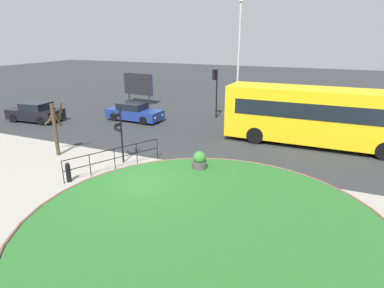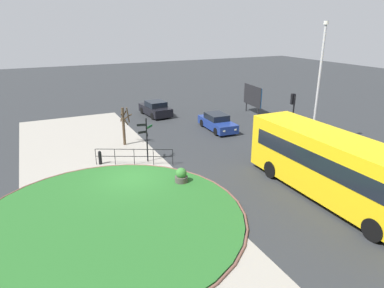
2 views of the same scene
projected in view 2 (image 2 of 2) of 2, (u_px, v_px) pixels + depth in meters
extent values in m
plane|color=#282B2D|center=(133.00, 179.00, 20.03)|extent=(120.00, 120.00, 0.00)
cube|color=gray|center=(105.00, 184.00, 19.37)|extent=(32.00, 8.73, 0.02)
cylinder|color=#235B23|center=(110.00, 218.00, 15.87)|extent=(12.40, 12.40, 0.10)
torus|color=brown|center=(110.00, 218.00, 15.87)|extent=(12.71, 12.71, 0.11)
cylinder|color=black|center=(147.00, 141.00, 22.05)|extent=(0.09, 0.09, 2.85)
sphere|color=black|center=(146.00, 119.00, 21.56)|extent=(0.10, 0.10, 0.10)
cube|color=black|center=(141.00, 125.00, 21.63)|extent=(0.17, 0.54, 0.15)
cube|color=#195128|center=(149.00, 127.00, 22.09)|extent=(0.46, 0.53, 0.15)
cube|color=black|center=(142.00, 132.00, 21.71)|extent=(0.07, 0.51, 0.15)
cube|color=black|center=(147.00, 136.00, 22.31)|extent=(0.60, 0.29, 0.15)
cylinder|color=black|center=(100.00, 159.00, 21.95)|extent=(0.21, 0.21, 0.78)
sphere|color=black|center=(100.00, 152.00, 21.80)|extent=(0.20, 0.20, 0.20)
cube|color=black|center=(134.00, 149.00, 21.61)|extent=(2.21, 4.40, 0.03)
cube|color=black|center=(134.00, 156.00, 21.77)|extent=(2.21, 4.40, 0.03)
cylinder|color=black|center=(173.00, 157.00, 21.75)|extent=(0.04, 0.04, 1.07)
cylinder|color=black|center=(153.00, 157.00, 21.77)|extent=(0.04, 0.04, 1.07)
cylinder|color=black|center=(134.00, 157.00, 21.79)|extent=(0.04, 0.04, 1.07)
cylinder|color=black|center=(115.00, 157.00, 21.81)|extent=(0.04, 0.04, 1.07)
cylinder|color=black|center=(96.00, 157.00, 21.84)|extent=(0.04, 0.04, 1.07)
cube|color=yellow|center=(335.00, 167.00, 17.16)|extent=(10.69, 2.59, 3.05)
cube|color=black|center=(316.00, 163.00, 16.51)|extent=(9.40, 0.07, 0.88)
cube|color=black|center=(354.00, 155.00, 17.53)|extent=(9.40, 0.07, 0.88)
cube|color=black|center=(269.00, 134.00, 21.68)|extent=(0.03, 2.08, 1.10)
cube|color=black|center=(270.00, 116.00, 21.30)|extent=(0.03, 1.39, 0.28)
cylinder|color=black|center=(271.00, 169.00, 20.05)|extent=(1.00, 0.30, 1.00)
cylinder|color=black|center=(302.00, 163.00, 20.98)|extent=(1.00, 0.30, 1.00)
cylinder|color=black|center=(374.00, 230.00, 14.21)|extent=(1.00, 0.30, 1.00)
cube|color=navy|center=(217.00, 124.00, 29.05)|extent=(4.39, 1.89, 0.68)
cube|color=black|center=(217.00, 117.00, 29.00)|extent=(2.06, 1.58, 0.50)
cube|color=#EAEACC|center=(235.00, 130.00, 27.34)|extent=(0.03, 0.20, 0.12)
cube|color=#EAEACC|center=(224.00, 131.00, 26.96)|extent=(0.03, 0.20, 0.12)
cylinder|color=black|center=(233.00, 129.00, 28.24)|extent=(0.65, 0.25, 0.64)
cylinder|color=black|center=(216.00, 131.00, 27.67)|extent=(0.65, 0.25, 0.64)
cylinder|color=black|center=(218.00, 121.00, 30.57)|extent=(0.65, 0.25, 0.64)
cylinder|color=black|center=(202.00, 123.00, 30.00)|extent=(0.65, 0.25, 0.64)
cube|color=black|center=(155.00, 110.00, 33.58)|extent=(4.18, 2.21, 0.75)
cube|color=black|center=(156.00, 104.00, 33.24)|extent=(2.00, 1.79, 0.51)
cube|color=#EAEACC|center=(142.00, 106.00, 34.95)|extent=(0.04, 0.20, 0.12)
cube|color=#EAEACC|center=(152.00, 105.00, 35.48)|extent=(0.04, 0.20, 0.12)
cylinder|color=black|center=(142.00, 111.00, 34.27)|extent=(0.66, 0.28, 0.64)
cylinder|color=black|center=(158.00, 109.00, 35.08)|extent=(0.66, 0.28, 0.64)
cylinder|color=black|center=(153.00, 116.00, 32.24)|extent=(0.66, 0.28, 0.64)
cylinder|color=black|center=(169.00, 114.00, 33.05)|extent=(0.66, 0.28, 0.64)
cylinder|color=black|center=(293.00, 119.00, 25.27)|extent=(0.11, 0.11, 3.75)
cube|color=black|center=(293.00, 99.00, 24.97)|extent=(0.30, 0.30, 0.78)
sphere|color=black|center=(292.00, 95.00, 25.02)|extent=(0.16, 0.16, 0.16)
sphere|color=#F2A519|center=(292.00, 99.00, 25.10)|extent=(0.16, 0.16, 0.16)
sphere|color=black|center=(292.00, 102.00, 25.18)|extent=(0.16, 0.16, 0.16)
cylinder|color=#B7B7BC|center=(318.00, 90.00, 23.55)|extent=(0.16, 0.16, 8.48)
cylinder|color=silver|center=(326.00, 23.00, 22.10)|extent=(0.32, 0.32, 0.22)
cylinder|color=black|center=(247.00, 102.00, 35.12)|extent=(0.12, 0.12, 1.85)
cylinder|color=black|center=(258.00, 107.00, 32.94)|extent=(0.12, 0.12, 1.85)
cube|color=#1E66B2|center=(253.00, 96.00, 33.72)|extent=(3.25, 0.48, 1.89)
cube|color=black|center=(252.00, 96.00, 33.70)|extent=(3.34, 0.40, 1.99)
cylinder|color=#47423D|center=(181.00, 180.00, 19.39)|extent=(0.72, 0.72, 0.43)
sphere|color=#33702D|center=(181.00, 173.00, 19.25)|extent=(0.62, 0.62, 0.62)
cylinder|color=#423323|center=(124.00, 127.00, 25.13)|extent=(0.20, 0.20, 2.83)
cylinder|color=#423323|center=(126.00, 118.00, 25.37)|extent=(0.72, 0.79, 0.68)
cylinder|color=#423323|center=(124.00, 119.00, 24.75)|extent=(0.17, 0.56, 0.93)
cylinder|color=#423323|center=(123.00, 115.00, 25.08)|extent=(0.30, 0.51, 0.74)
cylinder|color=#423323|center=(128.00, 115.00, 24.85)|extent=(0.78, 0.42, 1.32)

